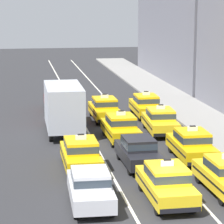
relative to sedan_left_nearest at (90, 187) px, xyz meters
The scene contains 15 objects.
ground_plane 3.87m from the sedan_left_nearest, 31.06° to the right, with size 160.00×160.00×0.00m, color #2B2B2D.
lane_stripe_left_center 18.15m from the sedan_left_nearest, 84.84° to the left, with size 0.14×80.00×0.01m, color silver.
lane_stripe_center_right 18.71m from the sedan_left_nearest, 75.02° to the left, with size 0.14×80.00×0.01m, color silver.
sidewalk_curb 16.73m from the sedan_left_nearest, 51.37° to the left, with size 4.00×90.00×0.15m, color gray.
sedan_left_nearest is the anchor object (origin of this frame).
taxi_left_second 5.18m from the sedan_left_nearest, 87.98° to the left, with size 1.84×4.57×1.96m.
box_truck_left_third 13.85m from the sedan_left_nearest, 90.03° to the left, with size 2.34×6.98×3.27m.
sedan_left_fourth 21.41m from the sedan_left_nearest, 89.87° to the left, with size 1.82×4.32×1.58m.
taxi_center_nearest 3.35m from the sedan_left_nearest, ahead, with size 1.83×4.56×1.96m.
sedan_center_second 6.25m from the sedan_left_nearest, 58.48° to the left, with size 1.83×4.33×1.58m.
taxi_center_third 11.38m from the sedan_left_nearest, 72.92° to the left, with size 1.86×4.58×1.96m.
taxi_center_fourth 17.45m from the sedan_left_nearest, 79.14° to the left, with size 1.85×4.57×1.96m.
taxi_right_second 8.84m from the sedan_left_nearest, 43.30° to the left, with size 1.90×4.59×1.96m.
taxi_right_third 13.92m from the sedan_left_nearest, 63.13° to the left, with size 2.06×4.65×1.96m.
taxi_right_fourth 19.00m from the sedan_left_nearest, 69.81° to the left, with size 1.92×4.60×1.96m.
Camera 1 is at (-6.21, -21.13, 8.83)m, focal length 91.00 mm.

